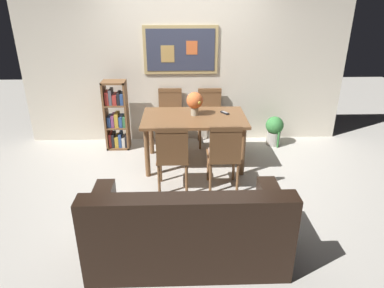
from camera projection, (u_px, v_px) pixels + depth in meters
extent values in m
plane|color=#B7B2A8|center=(187.00, 179.00, 4.73)|extent=(12.00, 12.00, 0.00)
cube|color=beige|center=(185.00, 63.00, 5.55)|extent=(5.20, 0.10, 2.60)
cube|color=tan|center=(181.00, 50.00, 5.41)|extent=(1.17, 0.02, 0.74)
cube|color=#33384C|center=(181.00, 50.00, 5.39)|extent=(1.07, 0.01, 0.64)
cube|color=tan|center=(168.00, 54.00, 5.40)|extent=(0.21, 0.00, 0.26)
cube|color=#D86633|center=(192.00, 48.00, 5.38)|extent=(0.18, 0.00, 0.21)
cube|color=brown|center=(194.00, 118.00, 4.88)|extent=(1.46, 0.90, 0.04)
cylinder|color=brown|center=(147.00, 153.00, 4.67)|extent=(0.07, 0.07, 0.69)
cylinder|color=brown|center=(243.00, 152.00, 4.71)|extent=(0.07, 0.07, 0.69)
cylinder|color=brown|center=(151.00, 133.00, 5.34)|extent=(0.07, 0.07, 0.69)
cylinder|color=brown|center=(235.00, 132.00, 5.38)|extent=(0.07, 0.07, 0.69)
cube|color=brown|center=(170.00, 120.00, 5.62)|extent=(0.40, 0.40, 0.03)
cube|color=#997A66|center=(170.00, 118.00, 5.61)|extent=(0.36, 0.36, 0.03)
cylinder|color=brown|center=(181.00, 129.00, 5.87)|extent=(0.04, 0.04, 0.42)
cylinder|color=brown|center=(161.00, 129.00, 5.86)|extent=(0.04, 0.04, 0.42)
cylinder|color=brown|center=(181.00, 136.00, 5.56)|extent=(0.04, 0.04, 0.42)
cylinder|color=brown|center=(160.00, 137.00, 5.55)|extent=(0.04, 0.04, 0.42)
cube|color=brown|center=(170.00, 102.00, 5.69)|extent=(0.38, 0.04, 0.46)
cube|color=brown|center=(170.00, 90.00, 5.61)|extent=(0.38, 0.05, 0.06)
cube|color=brown|center=(173.00, 157.00, 4.34)|extent=(0.40, 0.40, 0.03)
cube|color=#997A66|center=(173.00, 155.00, 4.33)|extent=(0.36, 0.36, 0.03)
cylinder|color=brown|center=(159.00, 180.00, 4.27)|extent=(0.04, 0.04, 0.42)
cylinder|color=brown|center=(187.00, 180.00, 4.28)|extent=(0.04, 0.04, 0.42)
cylinder|color=brown|center=(161.00, 167.00, 4.58)|extent=(0.04, 0.04, 0.42)
cylinder|color=brown|center=(186.00, 167.00, 4.59)|extent=(0.04, 0.04, 0.42)
cube|color=brown|center=(172.00, 146.00, 4.08)|extent=(0.38, 0.04, 0.46)
cube|color=brown|center=(172.00, 130.00, 4.00)|extent=(0.38, 0.05, 0.06)
cube|color=brown|center=(223.00, 156.00, 4.37)|extent=(0.40, 0.40, 0.03)
cube|color=#997A66|center=(223.00, 154.00, 4.36)|extent=(0.36, 0.36, 0.03)
cylinder|color=brown|center=(210.00, 179.00, 4.30)|extent=(0.04, 0.04, 0.42)
cylinder|color=brown|center=(238.00, 178.00, 4.31)|extent=(0.04, 0.04, 0.42)
cylinder|color=brown|center=(208.00, 166.00, 4.61)|extent=(0.04, 0.04, 0.42)
cylinder|color=brown|center=(234.00, 166.00, 4.63)|extent=(0.04, 0.04, 0.42)
cube|color=brown|center=(226.00, 144.00, 4.11)|extent=(0.38, 0.04, 0.46)
cube|color=brown|center=(226.00, 129.00, 4.03)|extent=(0.38, 0.05, 0.06)
cube|color=brown|center=(210.00, 120.00, 5.62)|extent=(0.40, 0.40, 0.03)
cube|color=#997A66|center=(210.00, 118.00, 5.61)|extent=(0.36, 0.36, 0.03)
cylinder|color=brown|center=(219.00, 129.00, 5.87)|extent=(0.04, 0.04, 0.42)
cylinder|color=brown|center=(199.00, 129.00, 5.86)|extent=(0.04, 0.04, 0.42)
cylinder|color=brown|center=(221.00, 136.00, 5.56)|extent=(0.04, 0.04, 0.42)
cylinder|color=brown|center=(200.00, 137.00, 5.55)|extent=(0.04, 0.04, 0.42)
cube|color=brown|center=(210.00, 102.00, 5.69)|extent=(0.38, 0.04, 0.46)
cube|color=brown|center=(210.00, 90.00, 5.61)|extent=(0.38, 0.05, 0.06)
cube|color=black|center=(187.00, 236.00, 3.31)|extent=(1.80, 0.84, 0.40)
cube|color=black|center=(188.00, 220.00, 2.85)|extent=(1.80, 0.20, 0.44)
cube|color=black|center=(99.00, 211.00, 3.16)|extent=(0.18, 0.80, 0.22)
cube|color=black|center=(274.00, 207.00, 3.21)|extent=(0.18, 0.80, 0.22)
cube|color=maroon|center=(136.00, 217.00, 2.98)|extent=(0.32, 0.16, 0.33)
cube|color=#B78C33|center=(188.00, 216.00, 3.00)|extent=(0.32, 0.16, 0.33)
cube|color=#B78C33|center=(239.00, 215.00, 3.01)|extent=(0.32, 0.16, 0.33)
cube|color=brown|center=(106.00, 116.00, 5.47)|extent=(0.03, 0.28, 1.10)
cube|color=brown|center=(127.00, 115.00, 5.48)|extent=(0.03, 0.28, 1.10)
cube|color=brown|center=(119.00, 146.00, 5.69)|extent=(0.36, 0.28, 0.03)
cube|color=brown|center=(113.00, 82.00, 5.26)|extent=(0.36, 0.28, 0.03)
cube|color=brown|center=(117.00, 126.00, 5.55)|extent=(0.30, 0.28, 0.02)
cube|color=brown|center=(115.00, 104.00, 5.40)|extent=(0.30, 0.28, 0.02)
cube|color=#B2332D|center=(111.00, 139.00, 5.64)|extent=(0.04, 0.22, 0.23)
cube|color=black|center=(114.00, 139.00, 5.64)|extent=(0.04, 0.22, 0.22)
cube|color=gold|center=(118.00, 140.00, 5.65)|extent=(0.06, 0.22, 0.18)
cube|color=#2D4C8C|center=(121.00, 139.00, 5.64)|extent=(0.04, 0.22, 0.23)
cube|color=beige|center=(124.00, 141.00, 5.66)|extent=(0.05, 0.22, 0.17)
cube|color=black|center=(127.00, 139.00, 5.65)|extent=(0.04, 0.22, 0.21)
cube|color=#2D4C8C|center=(110.00, 121.00, 5.51)|extent=(0.05, 0.22, 0.17)
cube|color=#7F3F72|center=(113.00, 120.00, 5.51)|extent=(0.05, 0.22, 0.19)
cube|color=gold|center=(117.00, 119.00, 5.50)|extent=(0.06, 0.22, 0.22)
cube|color=#2D4C8C|center=(121.00, 121.00, 5.51)|extent=(0.05, 0.22, 0.17)
cube|color=#337247|center=(125.00, 121.00, 5.52)|extent=(0.06, 0.22, 0.17)
cube|color=#B2332D|center=(108.00, 98.00, 5.35)|extent=(0.06, 0.22, 0.20)
cube|color=#595960|center=(111.00, 96.00, 5.35)|extent=(0.04, 0.22, 0.23)
cube|color=#B2332D|center=(115.00, 99.00, 5.37)|extent=(0.06, 0.22, 0.16)
cube|color=black|center=(119.00, 98.00, 5.36)|extent=(0.04, 0.22, 0.19)
cube|color=#2D4C8C|center=(122.00, 98.00, 5.37)|extent=(0.05, 0.22, 0.17)
cylinder|color=#B2ADA3|center=(273.00, 138.00, 5.75)|extent=(0.23, 0.23, 0.23)
cylinder|color=#332319|center=(274.00, 132.00, 5.71)|extent=(0.20, 0.20, 0.02)
sphere|color=#387F3D|center=(275.00, 125.00, 5.65)|extent=(0.29, 0.29, 0.29)
cylinder|color=#387F3D|center=(278.00, 140.00, 5.63)|extent=(0.03, 0.03, 0.26)
cylinder|color=#387F3D|center=(279.00, 133.00, 5.80)|extent=(0.03, 0.03, 0.20)
cylinder|color=tan|center=(195.00, 110.00, 4.91)|extent=(0.11, 0.11, 0.13)
sphere|color=#D86633|center=(195.00, 100.00, 4.85)|extent=(0.23, 0.23, 0.23)
sphere|color=#D86633|center=(191.00, 99.00, 4.92)|extent=(0.07, 0.07, 0.07)
sphere|color=#EACC4C|center=(199.00, 102.00, 4.78)|extent=(0.06, 0.06, 0.06)
sphere|color=pink|center=(201.00, 99.00, 4.87)|extent=(0.06, 0.06, 0.06)
cube|color=black|center=(225.00, 113.00, 4.99)|extent=(0.12, 0.15, 0.02)
cube|color=gray|center=(225.00, 112.00, 4.98)|extent=(0.08, 0.10, 0.00)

